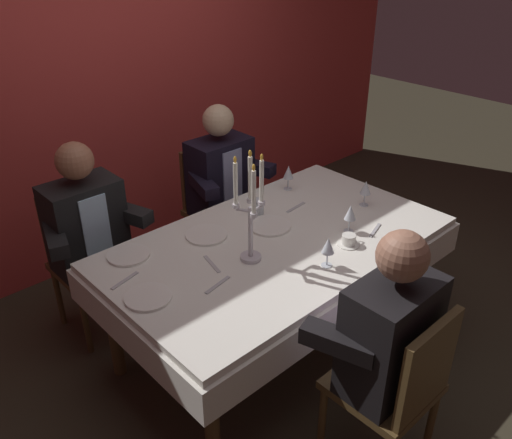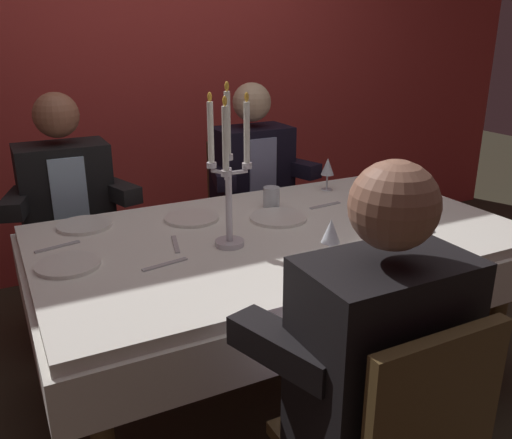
{
  "view_description": "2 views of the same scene",
  "coord_description": "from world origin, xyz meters",
  "px_view_note": "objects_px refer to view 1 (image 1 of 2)",
  "views": [
    {
      "loc": [
        -1.8,
        -1.76,
        2.25
      ],
      "look_at": [
        -0.07,
        0.09,
        0.85
      ],
      "focal_mm": 37.35,
      "sensor_mm": 36.0,
      "label": 1
    },
    {
      "loc": [
        -1.01,
        -1.77,
        1.51
      ],
      "look_at": [
        -0.08,
        0.05,
        0.79
      ],
      "focal_mm": 37.87,
      "sensor_mm": 36.0,
      "label": 2
    }
  ],
  "objects_px": {
    "dinner_plate_0": "(148,297)",
    "seated_diner_1": "(391,336)",
    "wine_glass_0": "(350,213)",
    "coffee_cup_0": "(349,240)",
    "seated_diner_0": "(85,224)",
    "dinner_plate_3": "(129,255)",
    "dinner_plate_1": "(270,226)",
    "dinner_plate_2": "(206,235)",
    "candelabra": "(250,213)",
    "wine_glass_3": "(288,173)",
    "seated_diner_2": "(220,176)",
    "water_tumbler_0": "(257,207)",
    "wine_glass_2": "(328,246)",
    "wine_glass_1": "(366,188)",
    "dining_table": "(277,257)"
  },
  "relations": [
    {
      "from": "dinner_plate_0",
      "to": "seated_diner_1",
      "type": "bearing_deg",
      "value": -56.39
    },
    {
      "from": "wine_glass_0",
      "to": "coffee_cup_0",
      "type": "distance_m",
      "value": 0.17
    },
    {
      "from": "dinner_plate_0",
      "to": "seated_diner_0",
      "type": "bearing_deg",
      "value": 81.88
    },
    {
      "from": "dinner_plate_3",
      "to": "dinner_plate_1",
      "type": "bearing_deg",
      "value": -20.4
    },
    {
      "from": "dinner_plate_2",
      "to": "dinner_plate_3",
      "type": "bearing_deg",
      "value": 164.81
    },
    {
      "from": "candelabra",
      "to": "wine_glass_3",
      "type": "height_order",
      "value": "candelabra"
    },
    {
      "from": "wine_glass_0",
      "to": "wine_glass_3",
      "type": "relative_size",
      "value": 1.0
    },
    {
      "from": "dinner_plate_1",
      "to": "wine_glass_3",
      "type": "xyz_separation_m",
      "value": [
        0.44,
        0.28,
        0.11
      ]
    },
    {
      "from": "seated_diner_1",
      "to": "seated_diner_2",
      "type": "height_order",
      "value": "same"
    },
    {
      "from": "wine_glass_3",
      "to": "water_tumbler_0",
      "type": "bearing_deg",
      "value": -163.2
    },
    {
      "from": "wine_glass_2",
      "to": "wine_glass_1",
      "type": "bearing_deg",
      "value": 22.36
    },
    {
      "from": "dinner_plate_0",
      "to": "dinner_plate_1",
      "type": "relative_size",
      "value": 0.9
    },
    {
      "from": "coffee_cup_0",
      "to": "wine_glass_3",
      "type": "bearing_deg",
      "value": 69.79
    },
    {
      "from": "dinner_plate_0",
      "to": "seated_diner_1",
      "type": "height_order",
      "value": "seated_diner_1"
    },
    {
      "from": "candelabra",
      "to": "dinner_plate_3",
      "type": "distance_m",
      "value": 0.69
    },
    {
      "from": "dinner_plate_1",
      "to": "seated_diner_0",
      "type": "xyz_separation_m",
      "value": [
        -0.76,
        0.76,
        -0.01
      ]
    },
    {
      "from": "dinner_plate_0",
      "to": "water_tumbler_0",
      "type": "height_order",
      "value": "water_tumbler_0"
    },
    {
      "from": "wine_glass_2",
      "to": "coffee_cup_0",
      "type": "height_order",
      "value": "wine_glass_2"
    },
    {
      "from": "dinner_plate_1",
      "to": "dinner_plate_3",
      "type": "relative_size",
      "value": 1.1
    },
    {
      "from": "dinner_plate_1",
      "to": "seated_diner_2",
      "type": "relative_size",
      "value": 0.2
    },
    {
      "from": "dinner_plate_1",
      "to": "seated_diner_1",
      "type": "distance_m",
      "value": 1.05
    },
    {
      "from": "dinner_plate_1",
      "to": "wine_glass_3",
      "type": "bearing_deg",
      "value": 32.44
    },
    {
      "from": "dining_table",
      "to": "coffee_cup_0",
      "type": "bearing_deg",
      "value": -51.3
    },
    {
      "from": "dinner_plate_0",
      "to": "dinner_plate_3",
      "type": "bearing_deg",
      "value": 71.86
    },
    {
      "from": "dinner_plate_0",
      "to": "wine_glass_3",
      "type": "relative_size",
      "value": 1.35
    },
    {
      "from": "dining_table",
      "to": "seated_diner_1",
      "type": "xyz_separation_m",
      "value": [
        -0.2,
        -0.89,
        0.11
      ]
    },
    {
      "from": "dinner_plate_1",
      "to": "dinner_plate_3",
      "type": "xyz_separation_m",
      "value": [
        -0.76,
        0.28,
        0.0
      ]
    },
    {
      "from": "dinner_plate_1",
      "to": "seated_diner_2",
      "type": "bearing_deg",
      "value": 71.67
    },
    {
      "from": "dining_table",
      "to": "wine_glass_3",
      "type": "distance_m",
      "value": 0.69
    },
    {
      "from": "dining_table",
      "to": "wine_glass_2",
      "type": "relative_size",
      "value": 11.83
    },
    {
      "from": "wine_glass_2",
      "to": "coffee_cup_0",
      "type": "distance_m",
      "value": 0.26
    },
    {
      "from": "candelabra",
      "to": "dinner_plate_2",
      "type": "distance_m",
      "value": 0.43
    },
    {
      "from": "dinner_plate_3",
      "to": "coffee_cup_0",
      "type": "relative_size",
      "value": 1.69
    },
    {
      "from": "dinner_plate_1",
      "to": "wine_glass_0",
      "type": "relative_size",
      "value": 1.49
    },
    {
      "from": "seated_diner_1",
      "to": "dinner_plate_3",
      "type": "bearing_deg",
      "value": 110.56
    },
    {
      "from": "wine_glass_1",
      "to": "wine_glass_3",
      "type": "xyz_separation_m",
      "value": [
        -0.18,
        0.48,
        0.0
      ]
    },
    {
      "from": "dinner_plate_0",
      "to": "wine_glass_0",
      "type": "xyz_separation_m",
      "value": [
        1.17,
        -0.24,
        0.11
      ]
    },
    {
      "from": "dining_table",
      "to": "seated_diner_0",
      "type": "relative_size",
      "value": 1.56
    },
    {
      "from": "candelabra",
      "to": "seated_diner_2",
      "type": "bearing_deg",
      "value": 59.07
    },
    {
      "from": "wine_glass_0",
      "to": "water_tumbler_0",
      "type": "height_order",
      "value": "wine_glass_0"
    },
    {
      "from": "coffee_cup_0",
      "to": "dinner_plate_0",
      "type": "bearing_deg",
      "value": 162.45
    },
    {
      "from": "wine_glass_1",
      "to": "seated_diner_2",
      "type": "relative_size",
      "value": 0.13
    },
    {
      "from": "dinner_plate_1",
      "to": "seated_diner_0",
      "type": "relative_size",
      "value": 0.2
    },
    {
      "from": "candelabra",
      "to": "wine_glass_3",
      "type": "bearing_deg",
      "value": 31.29
    },
    {
      "from": "wine_glass_0",
      "to": "seated_diner_1",
      "type": "relative_size",
      "value": 0.13
    },
    {
      "from": "seated_diner_2",
      "to": "wine_glass_2",
      "type": "bearing_deg",
      "value": -104.3
    },
    {
      "from": "candelabra",
      "to": "seated_diner_1",
      "type": "bearing_deg",
      "value": -87.52
    },
    {
      "from": "dinner_plate_0",
      "to": "coffee_cup_0",
      "type": "height_order",
      "value": "coffee_cup_0"
    },
    {
      "from": "wine_glass_3",
      "to": "seated_diner_2",
      "type": "relative_size",
      "value": 0.13
    },
    {
      "from": "dinner_plate_1",
      "to": "seated_diner_1",
      "type": "height_order",
      "value": "seated_diner_1"
    }
  ]
}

